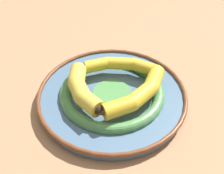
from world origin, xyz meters
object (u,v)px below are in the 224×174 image
(banana_a, at_px, (138,95))
(banana_b, at_px, (122,65))
(decorative_bowl, at_px, (112,94))
(banana_c, at_px, (81,88))

(banana_a, relative_size, banana_b, 1.24)
(banana_a, bearing_deg, banana_b, 59.21)
(banana_b, bearing_deg, decorative_bowl, 73.00)
(banana_a, xyz_separation_m, banana_c, (-0.08, -0.09, 0.00))
(decorative_bowl, distance_m, banana_c, 0.08)
(decorative_bowl, height_order, banana_c, banana_c)
(banana_b, bearing_deg, banana_c, 47.10)
(banana_a, relative_size, banana_c, 1.18)
(banana_a, height_order, banana_b, banana_a)
(banana_b, height_order, banana_c, banana_c)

